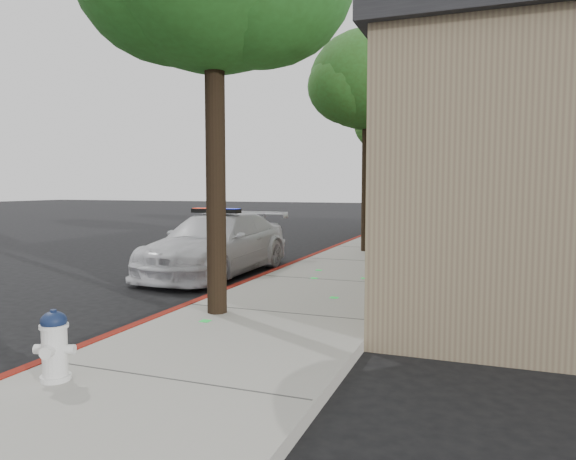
# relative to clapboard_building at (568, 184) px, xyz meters

# --- Properties ---
(ground) EXTENTS (120.00, 120.00, 0.00)m
(ground) POSITION_rel_clapboard_building_xyz_m (-6.69, -9.00, -2.13)
(ground) COLOR black
(ground) RESTS_ON ground
(sidewalk) EXTENTS (3.20, 60.00, 0.15)m
(sidewalk) POSITION_rel_clapboard_building_xyz_m (-5.09, -6.00, -2.05)
(sidewalk) COLOR #9B988D
(sidewalk) RESTS_ON ground
(red_curb) EXTENTS (0.14, 60.00, 0.16)m
(red_curb) POSITION_rel_clapboard_building_xyz_m (-6.63, -6.00, -2.05)
(red_curb) COLOR maroon
(red_curb) RESTS_ON ground
(clapboard_building) EXTENTS (7.30, 20.89, 4.24)m
(clapboard_building) POSITION_rel_clapboard_building_xyz_m (0.00, 0.00, 0.00)
(clapboard_building) COLOR #837556
(clapboard_building) RESTS_ON ground
(police_car) EXTENTS (2.11, 4.99, 1.56)m
(police_car) POSITION_rel_clapboard_building_xyz_m (-8.04, -5.37, -1.40)
(police_car) COLOR white
(police_car) RESTS_ON ground
(fire_hydrant) EXTENTS (0.41, 0.36, 0.71)m
(fire_hydrant) POSITION_rel_clapboard_building_xyz_m (-6.06, -12.43, -1.62)
(fire_hydrant) COLOR white
(fire_hydrant) RESTS_ON sidewalk
(street_tree_mid) EXTENTS (3.39, 3.49, 6.46)m
(street_tree_mid) POSITION_rel_clapboard_building_xyz_m (-5.43, -0.86, 2.89)
(street_tree_mid) COLOR black
(street_tree_mid) RESTS_ON sidewalk
(street_tree_far) EXTENTS (3.52, 3.23, 6.11)m
(street_tree_far) POSITION_rel_clapboard_building_xyz_m (-5.76, 6.40, 2.62)
(street_tree_far) COLOR black
(street_tree_far) RESTS_ON sidewalk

